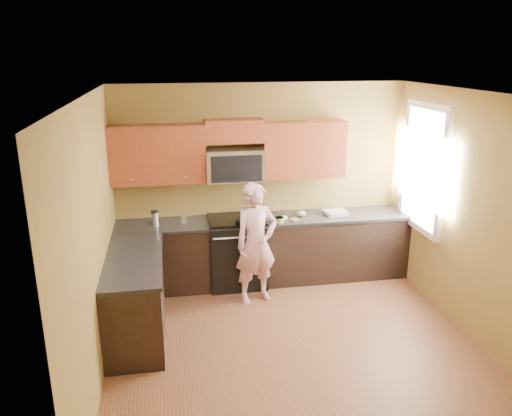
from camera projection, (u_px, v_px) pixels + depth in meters
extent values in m
plane|color=brown|center=(295.00, 346.00, 5.51)|extent=(4.00, 4.00, 0.00)
plane|color=white|center=(301.00, 95.00, 4.71)|extent=(4.00, 4.00, 0.00)
plane|color=brown|center=(261.00, 182.00, 6.99)|extent=(4.00, 0.00, 4.00)
plane|color=brown|center=(377.00, 335.00, 3.23)|extent=(4.00, 0.00, 4.00)
plane|color=brown|center=(93.00, 243.00, 4.77)|extent=(0.00, 4.00, 4.00)
plane|color=brown|center=(477.00, 219.00, 5.44)|extent=(0.00, 4.00, 4.00)
cube|color=black|center=(265.00, 251.00, 6.98)|extent=(4.00, 0.60, 0.88)
cube|color=black|center=(136.00, 298.00, 5.66)|extent=(0.60, 1.60, 0.88)
cube|color=black|center=(265.00, 220.00, 6.83)|extent=(4.00, 0.62, 0.04)
cube|color=black|center=(134.00, 260.00, 5.52)|extent=(0.62, 1.60, 0.04)
cube|color=maroon|center=(234.00, 131.00, 6.54)|extent=(0.76, 0.33, 0.30)
imported|color=pink|center=(256.00, 244.00, 6.32)|extent=(0.65, 0.52, 1.56)
cube|color=#B27F47|center=(295.00, 219.00, 6.76)|extent=(0.14, 0.14, 0.01)
ellipsoid|color=silver|center=(283.00, 218.00, 6.75)|extent=(0.15, 0.15, 0.06)
ellipsoid|color=silver|center=(302.00, 214.00, 6.92)|extent=(0.16, 0.17, 0.07)
cube|color=white|center=(336.00, 212.00, 7.00)|extent=(0.33, 0.27, 0.05)
cylinder|color=silver|center=(184.00, 219.00, 6.62)|extent=(0.09, 0.09, 0.12)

